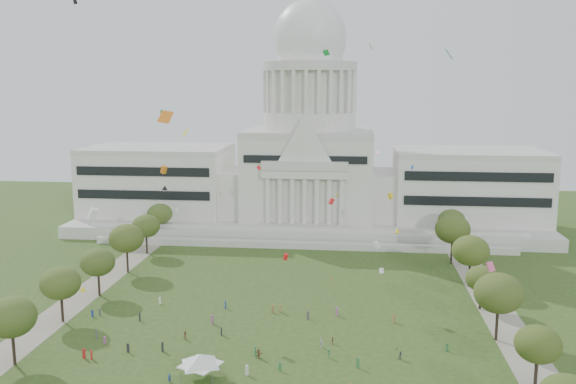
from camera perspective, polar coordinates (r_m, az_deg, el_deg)
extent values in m
plane|color=#32481C|center=(111.94, -2.61, -16.24)|extent=(400.00, 400.00, 0.00)
cube|color=beige|center=(220.00, 1.98, -2.55)|extent=(160.00, 60.00, 4.00)
cube|color=beige|center=(188.26, 1.23, -4.99)|extent=(130.00, 3.00, 2.00)
cube|color=beige|center=(195.61, 1.43, -3.97)|extent=(140.00, 3.00, 5.00)
cube|color=silver|center=(227.32, -11.98, 0.98)|extent=(50.00, 34.00, 22.00)
cube|color=silver|center=(219.56, 16.45, 0.48)|extent=(50.00, 34.00, 22.00)
cube|color=silver|center=(218.77, -5.13, 0.02)|extent=(12.00, 26.00, 16.00)
cube|color=silver|center=(214.84, 9.14, -0.25)|extent=(12.00, 26.00, 16.00)
cube|color=silver|center=(216.15, 1.99, 1.54)|extent=(44.00, 38.00, 28.00)
cube|color=silver|center=(195.95, 1.56, 1.63)|extent=(28.00, 3.00, 2.40)
cube|color=black|center=(210.95, -13.45, 0.80)|extent=(46.00, 0.40, 11.00)
cube|color=black|center=(202.56, 17.32, 0.25)|extent=(46.00, 0.40, 11.00)
cylinder|color=silver|center=(214.21, 2.02, 6.69)|extent=(32.00, 32.00, 6.00)
cylinder|color=silver|center=(213.89, 2.03, 9.36)|extent=(28.00, 28.00, 14.00)
cylinder|color=beige|center=(213.99, 2.05, 11.64)|extent=(32.40, 32.40, 3.00)
cylinder|color=silver|center=(214.23, 2.06, 13.11)|extent=(22.00, 22.00, 8.00)
ellipsoid|color=silver|center=(214.49, 2.06, 14.17)|extent=(25.00, 25.00, 26.20)
cube|color=gray|center=(152.33, -19.18, -9.56)|extent=(8.00, 160.00, 0.04)
cube|color=gray|center=(142.04, 19.30, -10.99)|extent=(8.00, 160.00, 0.04)
cylinder|color=black|center=(122.50, -24.28, -13.29)|extent=(0.56, 0.56, 5.75)
ellipsoid|color=#364E1B|center=(120.33, -24.48, -10.61)|extent=(8.86, 8.86, 7.25)
cylinder|color=black|center=(112.38, 22.17, -15.50)|extent=(0.56, 0.56, 4.92)
ellipsoid|color=#334614|center=(110.31, 22.35, -13.04)|extent=(7.58, 7.58, 6.20)
cylinder|color=black|center=(139.47, -20.37, -10.25)|extent=(0.56, 0.56, 5.47)
ellipsoid|color=#3C501C|center=(137.65, -20.52, -7.98)|extent=(8.42, 8.42, 6.89)
cylinder|color=black|center=(128.68, 18.95, -11.70)|extent=(0.56, 0.56, 6.20)
ellipsoid|color=#38481A|center=(126.48, 19.11, -8.92)|extent=(9.55, 9.55, 7.82)
cylinder|color=black|center=(153.29, -17.27, -8.29)|extent=(0.56, 0.56, 5.27)
ellipsoid|color=#34471A|center=(151.68, -17.38, -6.28)|extent=(8.12, 8.12, 6.65)
cylinder|color=black|center=(144.64, 17.54, -9.56)|extent=(0.56, 0.56, 4.56)
ellipsoid|color=#394C17|center=(143.15, 17.65, -7.73)|extent=(7.01, 7.01, 5.74)
cylinder|color=black|center=(169.51, -14.79, -6.30)|extent=(0.56, 0.56, 6.03)
ellipsoid|color=#3D4D1C|center=(167.88, -14.89, -4.20)|extent=(9.29, 9.29, 7.60)
cylinder|color=black|center=(159.00, 16.60, -7.47)|extent=(0.56, 0.56, 5.97)
ellipsoid|color=#3B4D17|center=(157.27, 16.72, -5.27)|extent=(9.19, 9.19, 7.52)
cylinder|color=black|center=(186.78, -13.08, -4.83)|extent=(0.56, 0.56, 5.41)
ellipsoid|color=#364A1A|center=(185.43, -13.15, -3.11)|extent=(8.33, 8.33, 6.81)
cylinder|color=black|center=(177.80, 15.05, -5.50)|extent=(0.56, 0.56, 6.37)
ellipsoid|color=#364615|center=(176.17, 15.15, -3.38)|extent=(9.82, 9.82, 8.03)
cylinder|color=black|center=(203.95, -11.85, -3.56)|extent=(0.56, 0.56, 5.32)
ellipsoid|color=#39511D|center=(202.74, -11.90, -2.01)|extent=(8.19, 8.19, 6.70)
cylinder|color=black|center=(195.45, 14.98, -4.25)|extent=(0.56, 0.56, 5.47)
ellipsoid|color=#32471B|center=(194.15, 15.05, -2.59)|extent=(8.42, 8.42, 6.89)
cylinder|color=#4C4C4C|center=(107.57, -10.01, -16.81)|extent=(0.12, 0.12, 2.41)
cylinder|color=#4C4C4C|center=(106.29, -7.08, -17.08)|extent=(0.12, 0.12, 2.41)
cylinder|color=#4C4C4C|center=(112.23, -9.21, -15.60)|extent=(0.12, 0.12, 2.41)
cylinder|color=#4C4C4C|center=(111.00, -6.41, -15.83)|extent=(0.12, 0.12, 2.41)
cube|color=white|center=(108.67, -8.19, -15.71)|extent=(7.60, 7.60, 0.19)
pyramid|color=white|center=(108.21, -8.21, -15.20)|extent=(10.64, 10.64, 1.93)
imported|color=#33723F|center=(121.95, 14.67, -13.87)|extent=(0.89, 0.95, 1.63)
imported|color=#4C4C51|center=(116.77, 10.50, -14.80)|extent=(0.89, 0.68, 1.64)
imported|color=#33723F|center=(115.84, 3.81, -14.84)|extent=(0.95, 1.25, 1.73)
imported|color=silver|center=(119.80, 3.11, -13.93)|extent=(0.97, 1.24, 1.87)
imported|color=olive|center=(115.52, -2.75, -14.86)|extent=(1.83, 1.48, 1.86)
imported|color=navy|center=(109.02, -11.03, -16.71)|extent=(0.67, 0.71, 1.58)
imported|color=olive|center=(124.82, -9.62, -13.09)|extent=(0.85, 0.55, 1.70)
imported|color=olive|center=(121.48, 4.19, -13.69)|extent=(0.71, 0.97, 1.49)
cube|color=#B21E1E|center=(121.36, -18.55, -14.14)|extent=(0.53, 0.56, 1.82)
cube|color=#33723F|center=(111.00, -0.76, -16.01)|extent=(0.49, 0.43, 1.57)
cube|color=olive|center=(132.95, 9.86, -11.61)|extent=(0.54, 0.43, 1.77)
cube|color=#4C4C51|center=(129.01, -17.50, -12.62)|extent=(0.47, 0.56, 1.80)
cube|color=silver|center=(144.62, -11.91, -9.92)|extent=(0.48, 0.51, 1.64)
cube|color=#B21E1E|center=(120.57, -17.91, -14.30)|extent=(0.39, 0.51, 1.69)
cube|color=navy|center=(139.69, -5.86, -10.45)|extent=(0.34, 0.49, 1.72)
cube|color=#4C4C51|center=(141.00, -17.20, -10.69)|extent=(0.49, 0.47, 1.58)
cube|color=#33723F|center=(116.37, -3.07, -14.65)|extent=(0.43, 0.58, 1.95)
cube|color=#4C4C51|center=(133.00, 1.88, -11.45)|extent=(0.54, 0.55, 1.79)
cube|color=#994C8C|center=(135.21, 4.58, -11.09)|extent=(0.44, 0.58, 1.92)
cube|color=#33723F|center=(112.62, 6.56, -15.61)|extent=(0.54, 0.56, 1.81)
cube|color=#994C8C|center=(131.36, -7.09, -11.77)|extent=(0.41, 0.56, 1.93)
cube|color=#26262B|center=(121.47, -14.74, -13.94)|extent=(0.54, 0.51, 1.75)
cube|color=silver|center=(109.68, -3.86, -16.30)|extent=(0.55, 0.43, 1.79)
cube|color=#26262B|center=(120.44, -11.67, -14.00)|extent=(0.34, 0.51, 1.85)
cube|color=olive|center=(136.47, -1.43, -10.89)|extent=(0.53, 0.54, 1.76)
cube|color=olive|center=(136.71, -0.74, -10.83)|extent=(0.32, 0.50, 1.86)
cube|color=#26262B|center=(125.73, -6.25, -12.85)|extent=(0.31, 0.46, 1.63)
cube|color=#994C8C|center=(126.18, -16.79, -13.15)|extent=(0.50, 0.44, 1.60)
cube|color=#26262B|center=(135.80, -13.71, -11.28)|extent=(0.50, 0.55, 1.78)
cube|color=navy|center=(140.93, -17.83, -10.76)|extent=(0.38, 0.46, 1.48)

